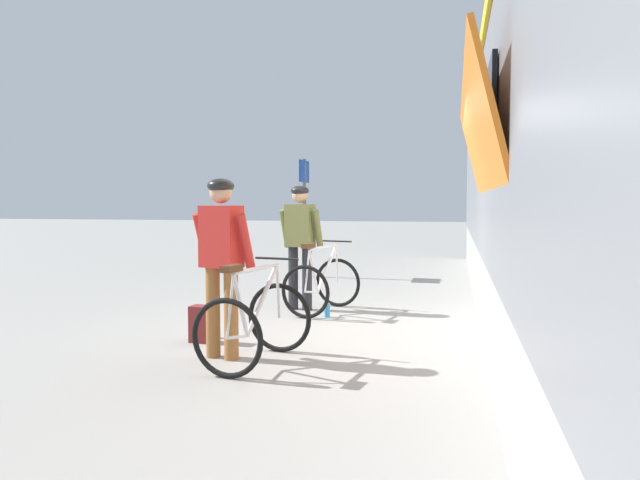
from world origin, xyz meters
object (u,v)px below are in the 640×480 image
water_bottle_near_the_bikes (327,310)px  water_bottle_by_the_backpack (203,329)px  bicycle_near_white (322,284)px  backpack_on_platform (204,324)px  cyclist_far_in_red (222,251)px  platform_sign_post (304,197)px  cyclist_near_in_olive (300,236)px  train_car (635,160)px  bicycle_far_silver (255,322)px

water_bottle_near_the_bikes → water_bottle_by_the_backpack: water_bottle_by_the_backpack is taller
bicycle_near_white → backpack_on_platform: bearing=-113.4°
water_bottle_by_the_backpack → backpack_on_platform: bearing=-66.0°
cyclist_far_in_red → platform_sign_post: bearing=96.9°
cyclist_near_in_olive → bicycle_near_white: cyclist_near_in_olive is taller
cyclist_near_in_olive → backpack_on_platform: cyclist_near_in_olive is taller
cyclist_near_in_olive → backpack_on_platform: size_ratio=4.40×
bicycle_near_white → backpack_on_platform: bicycle_near_white is taller
train_car → cyclist_far_in_red: bearing=-162.5°
cyclist_near_in_olive → cyclist_far_in_red: same height
bicycle_near_white → train_car: bearing=-21.0°
platform_sign_post → bicycle_near_white: bearing=-72.6°
cyclist_near_in_olive → water_bottle_by_the_backpack: cyclist_near_in_olive is taller
backpack_on_platform → platform_sign_post: 6.09m
platform_sign_post → backpack_on_platform: bearing=-86.8°
bicycle_far_silver → backpack_on_platform: bicycle_far_silver is taller
bicycle_near_white → water_bottle_by_the_backpack: bearing=-118.4°
backpack_on_platform → water_bottle_by_the_backpack: (-0.10, 0.22, -0.10)m
bicycle_near_white → platform_sign_post: bearing=107.4°
bicycle_far_silver → bicycle_near_white: bearing=89.1°
bicycle_near_white → platform_sign_post: size_ratio=0.50×
water_bottle_near_the_bikes → backpack_on_platform: bearing=-121.1°
water_bottle_by_the_backpack → water_bottle_near_the_bikes: bearing=52.8°
cyclist_near_in_olive → cyclist_far_in_red: bearing=-91.6°
bicycle_far_silver → water_bottle_near_the_bikes: 2.48m
cyclist_near_in_olive → platform_sign_post: 3.86m
train_car → backpack_on_platform: bearing=-171.5°
backpack_on_platform → platform_sign_post: bearing=98.9°
train_car → cyclist_far_in_red: size_ratio=11.19×
water_bottle_near_the_bikes → bicycle_near_white: bearing=112.9°
water_bottle_by_the_backpack → platform_sign_post: size_ratio=0.08×
bicycle_far_silver → water_bottle_near_the_bikes: size_ratio=6.28×
cyclist_far_in_red → bicycle_far_silver: (0.39, -0.15, -0.65)m
cyclist_near_in_olive → water_bottle_by_the_backpack: size_ratio=9.20×
bicycle_near_white → platform_sign_post: 4.23m
train_car → cyclist_far_in_red: 4.30m
cyclist_far_in_red → train_car: bearing=17.5°
cyclist_near_in_olive → cyclist_far_in_red: 2.79m
train_car → bicycle_far_silver: size_ratio=16.74×
train_car → bicycle_near_white: train_car is taller
train_car → cyclist_near_in_olive: (-3.94, 1.52, -0.91)m
cyclist_far_in_red → platform_sign_post: platform_sign_post is taller
bicycle_near_white → bicycle_far_silver: (-0.04, -2.79, 0.00)m
cyclist_near_in_olive → water_bottle_by_the_backpack: (-0.63, -1.97, -0.96)m
water_bottle_by_the_backpack → platform_sign_post: 5.89m
backpack_on_platform → water_bottle_by_the_backpack: bearing=119.7°
train_car → water_bottle_by_the_backpack: train_car is taller
water_bottle_by_the_backpack → cyclist_near_in_olive: bearing=72.3°
cyclist_near_in_olive → water_bottle_near_the_bikes: size_ratio=9.40×
train_car → bicycle_far_silver: bearing=-158.7°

